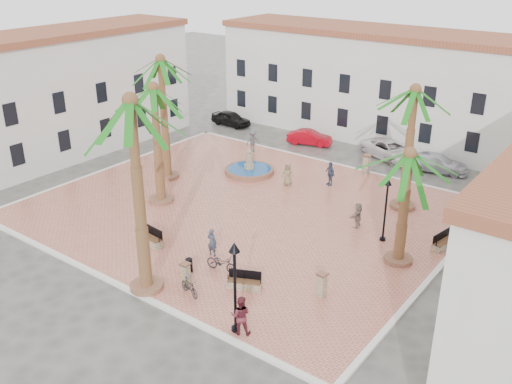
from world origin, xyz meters
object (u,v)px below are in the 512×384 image
Objects in this scene: palm_sw at (154,102)px; car_red at (310,138)px; bench_se at (244,284)px; car_white at (391,150)px; palm_ne at (414,104)px; pedestrian_north at (253,141)px; pedestrian_fountain_a at (288,174)px; car_black at (231,118)px; bench_e at (444,243)px; palm_nw at (161,72)px; bollard_e at (322,284)px; bollard_se at (186,274)px; pedestrian_east at (358,215)px; car_silver at (437,163)px; palm_e at (408,168)px; bicycle_a at (222,263)px; lamppost_s at (235,272)px; litter_bin at (189,265)px; fountain at (249,170)px; bench_s at (150,239)px; cyclist_a at (212,242)px; lamppost_e at (387,199)px; palm_s at (132,122)px; pedestrian_fountain_b at (330,173)px; cyclist_b at (241,315)px; bench_ne at (468,217)px; bollard_n at (366,164)px; bicycle_b at (189,287)px.

palm_sw reaches higher than car_red.
car_white is at bearing 71.03° from bench_se.
palm_ne is 15.98m from pedestrian_north.
pedestrian_fountain_a reaches higher than car_black.
bench_e is at bearing -142.39° from car_red.
bollard_e is (17.22, -6.68, -7.16)m from palm_nw.
bollard_se is at bearing -129.49° from pedestrian_north.
pedestrian_east is 12.44m from car_silver.
palm_e reaches higher than bicycle_a.
palm_nw is 19.82m from lamppost_s.
pedestrian_north is 0.41× the size of car_silver.
pedestrian_north reaches higher than car_black.
car_black is at bearing 114.37° from palm_sw.
car_black is 16.36m from car_white.
palm_nw is 15.56m from litter_bin.
car_white is (7.08, 9.69, 0.34)m from fountain.
palm_e reaches higher than pedestrian_north.
bench_e is 27.86m from car_black.
fountain is at bearing 164.77° from pedestrian_fountain_a.
palm_e is at bearing 42.14° from litter_bin.
car_black is (-20.05, 12.38, -0.24)m from pedestrian_east.
bench_s reaches higher than bench_e.
cyclist_a reaches higher than pedestrian_east.
pedestrian_east reaches higher than bench_se.
car_white reaches higher than bench_s.
car_red is (-12.91, 12.68, -2.16)m from lamppost_e.
car_red is 0.82× the size of car_silver.
car_silver reaches higher than bench_e.
pedestrian_fountain_a is (-5.78, 12.53, 0.56)m from bench_se.
palm_nw reaches higher than bollard_se.
palm_s is 19.01m from pedestrian_fountain_b.
cyclist_a is (7.55, -3.47, -6.07)m from palm_sw.
pedestrian_fountain_a is at bearing 158.38° from lamppost_e.
palm_nw is at bearing -67.33° from cyclist_b.
bench_s is 1.27× the size of bench_ne.
fountain is 16.98m from bollard_e.
pedestrian_east is at bearing -66.61° from bollard_n.
palm_nw is 5.79× the size of pedestrian_east.
palm_s is 26.85m from car_silver.
bollard_n is 0.28× the size of car_white.
palm_e is at bearing 53.08° from pedestrian_east.
cyclist_a is at bearing 141.93° from bench_e.
bicycle_b is (-6.93, -9.27, -5.00)m from palm_e.
pedestrian_east reaches higher than bicycle_a.
palm_ne is 4.50× the size of bench_se.
bollard_e is (5.71, -16.13, -0.12)m from bollard_n.
bollard_e is 6.53m from bicycle_b.
palm_e is 3.55× the size of bench_e.
car_white is at bearing 119.20° from palm_ne.
palm_nw is at bearing -90.11° from pedestrian_east.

